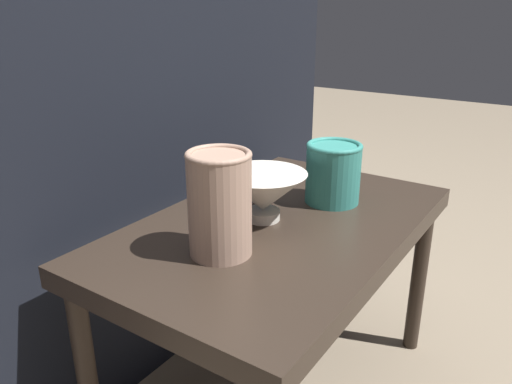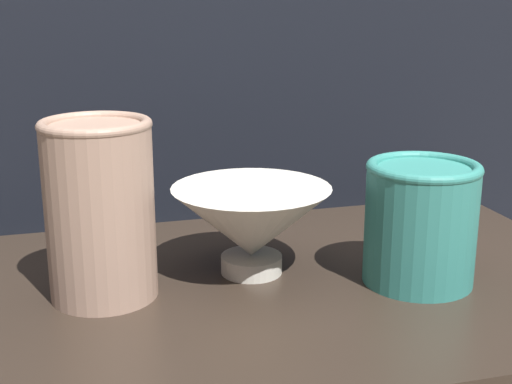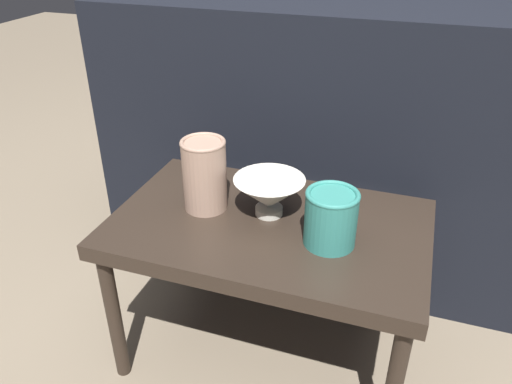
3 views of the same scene
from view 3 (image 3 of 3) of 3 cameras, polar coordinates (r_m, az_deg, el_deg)
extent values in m
plane|color=#7F705B|center=(1.46, 1.28, -17.45)|extent=(8.00, 8.00, 0.00)
cube|color=#2D231C|center=(1.19, 1.49, -4.18)|extent=(0.74, 0.46, 0.04)
cylinder|color=#2D231C|center=(1.32, -15.91, -13.57)|extent=(0.04, 0.04, 0.38)
cylinder|color=#2D231C|center=(1.57, -8.23, -4.55)|extent=(0.04, 0.04, 0.38)
cylinder|color=#2D231C|center=(1.44, 16.86, -9.31)|extent=(0.04, 0.04, 0.38)
cube|color=black|center=(1.64, 7.16, 6.25)|extent=(1.33, 0.50, 0.84)
cylinder|color=silver|center=(1.21, 1.49, -2.12)|extent=(0.07, 0.07, 0.02)
cone|color=silver|center=(1.18, 1.52, -0.15)|extent=(0.17, 0.17, 0.08)
cylinder|color=tan|center=(1.20, -5.89, 1.88)|extent=(0.11, 0.11, 0.17)
torus|color=tan|center=(1.16, -6.11, 5.65)|extent=(0.11, 0.11, 0.01)
cylinder|color=teal|center=(1.09, 8.54, -3.09)|extent=(0.11, 0.11, 0.12)
torus|color=teal|center=(1.06, 8.79, -0.30)|extent=(0.12, 0.12, 0.01)
camera|label=1|loc=(1.19, -45.70, 8.78)|focal=35.00mm
camera|label=2|loc=(0.67, -34.39, -8.09)|focal=50.00mm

